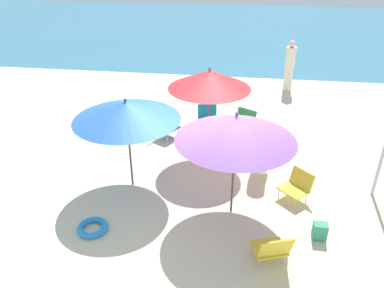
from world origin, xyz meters
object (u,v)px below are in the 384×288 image
(umbrella_purple, at_px, (236,128))
(beach_chair_c, at_px, (266,139))
(beach_bag, at_px, (320,231))
(beach_chair_f, at_px, (272,249))
(umbrella_red, at_px, (209,79))
(beach_chair_b, at_px, (164,124))
(beach_chair_a, at_px, (297,185))
(beach_chair_e, at_px, (208,117))
(person_a, at_px, (290,66))
(beach_chair_d, at_px, (243,123))
(umbrella_blue, at_px, (126,111))
(swim_ring, at_px, (93,228))
(person_b, at_px, (259,159))

(umbrella_purple, relative_size, beach_chair_c, 3.31)
(beach_bag, bearing_deg, beach_chair_f, -140.68)
(umbrella_red, relative_size, beach_chair_b, 2.84)
(beach_chair_a, bearing_deg, beach_chair_e, -99.13)
(person_a, bearing_deg, beach_bag, 159.84)
(beach_chair_b, height_order, beach_chair_d, beach_chair_b)
(umbrella_blue, height_order, swim_ring, umbrella_blue)
(beach_chair_d, relative_size, swim_ring, 1.34)
(beach_chair_c, distance_m, person_b, 1.25)
(beach_chair_b, xyz_separation_m, beach_bag, (3.28, -3.27, -0.19))
(umbrella_red, height_order, beach_chair_e, umbrella_red)
(beach_chair_b, height_order, beach_chair_c, beach_chair_b)
(beach_chair_d, bearing_deg, person_b, 40.46)
(beach_chair_e, relative_size, beach_bag, 1.98)
(beach_chair_d, bearing_deg, beach_chair_f, 37.10)
(umbrella_red, bearing_deg, swim_ring, -120.82)
(beach_chair_d, distance_m, swim_ring, 4.67)
(beach_chair_b, bearing_deg, beach_bag, -14.62)
(beach_bag, bearing_deg, beach_chair_a, 103.87)
(umbrella_red, relative_size, beach_chair_d, 2.93)
(beach_chair_a, bearing_deg, umbrella_red, -82.43)
(beach_chair_a, xyz_separation_m, beach_chair_f, (-0.55, -1.77, 0.01))
(umbrella_red, distance_m, umbrella_blue, 1.99)
(person_b, bearing_deg, beach_chair_e, 41.36)
(beach_chair_d, relative_size, beach_bag, 2.32)
(umbrella_purple, relative_size, beach_chair_a, 2.94)
(swim_ring, bearing_deg, beach_chair_e, 69.82)
(beach_bag, bearing_deg, beach_chair_b, 135.10)
(swim_ring, distance_m, beach_bag, 3.82)
(umbrella_purple, bearing_deg, beach_bag, -19.68)
(beach_chair_d, distance_m, person_a, 3.63)
(beach_chair_e, bearing_deg, beach_chair_f, 6.70)
(beach_chair_a, relative_size, beach_bag, 2.27)
(umbrella_red, distance_m, beach_chair_c, 2.06)
(person_a, bearing_deg, beach_chair_e, 123.49)
(person_a, bearing_deg, beach_chair_c, 148.76)
(beach_chair_a, relative_size, beach_chair_b, 0.95)
(umbrella_blue, distance_m, beach_chair_e, 3.31)
(beach_chair_a, height_order, beach_chair_d, beach_chair_d)
(person_a, xyz_separation_m, person_b, (-1.01, -5.27, -0.37))
(beach_chair_f, xyz_separation_m, person_b, (-0.17, 2.37, 0.14))
(umbrella_red, bearing_deg, beach_chair_c, 16.63)
(umbrella_blue, xyz_separation_m, beach_bag, (3.50, -1.12, -1.48))
(beach_chair_d, height_order, person_b, person_b)
(beach_chair_d, distance_m, beach_chair_f, 4.34)
(umbrella_blue, distance_m, beach_chair_d, 3.57)
(beach_chair_a, distance_m, person_a, 5.90)
(person_a, xyz_separation_m, beach_bag, (-0.02, -6.97, -0.66))
(umbrella_red, relative_size, person_b, 2.26)
(umbrella_red, distance_m, beach_bag, 3.68)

